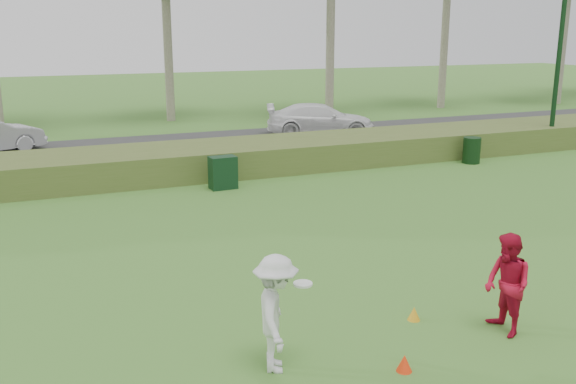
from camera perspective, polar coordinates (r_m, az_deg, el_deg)
name	(u,v)px	position (r m, az deg, el deg)	size (l,w,h in m)	color
ground	(385,330)	(10.46, 8.58, -12.03)	(120.00, 120.00, 0.00)	#367025
reed_strip	(194,161)	(21.00, -8.37, 2.79)	(80.00, 3.00, 0.90)	#475D25
park_road	(163,147)	(25.87, -11.09, 3.92)	(80.00, 6.00, 0.06)	#2D2D2D
lamp_post	(565,1)	(26.83, 23.38, 15.35)	(0.70, 0.70, 8.18)	black
player_white	(276,313)	(8.93, -1.08, -10.74)	(1.01, 1.23, 1.67)	silver
player_red	(507,285)	(10.49, 18.93, -7.81)	(0.78, 0.61, 1.61)	#B30F2B
cone_orange	(404,363)	(9.33, 10.30, -14.73)	(0.22, 0.22, 0.24)	#FF340D
cone_yellow	(414,314)	(10.82, 11.14, -10.55)	(0.21, 0.21, 0.23)	orange
utility_cabinet	(223,173)	(18.98, -5.80, 1.73)	(0.77, 0.48, 0.97)	black
trash_bin	(472,150)	(23.40, 16.01, 3.59)	(0.61, 0.61, 0.91)	black
car_right	(320,119)	(28.17, 2.89, 6.47)	(1.90, 4.66, 1.35)	white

